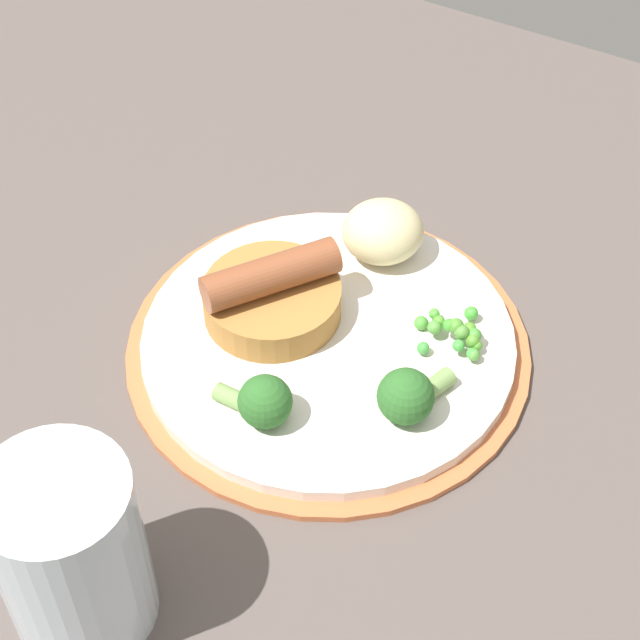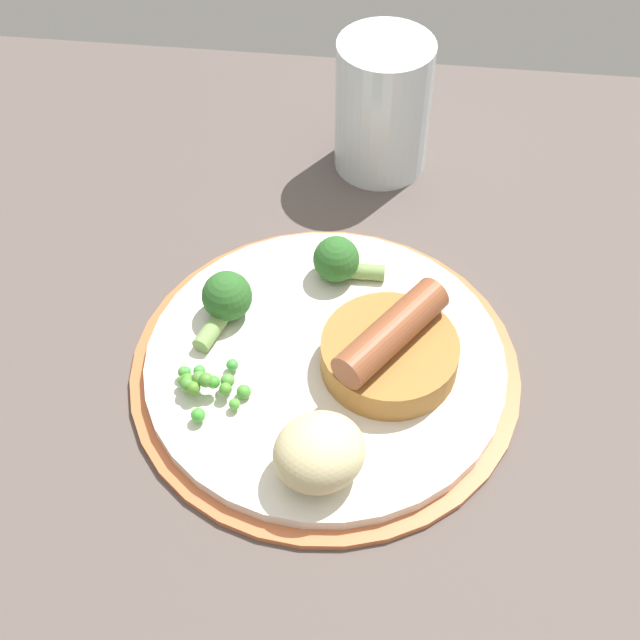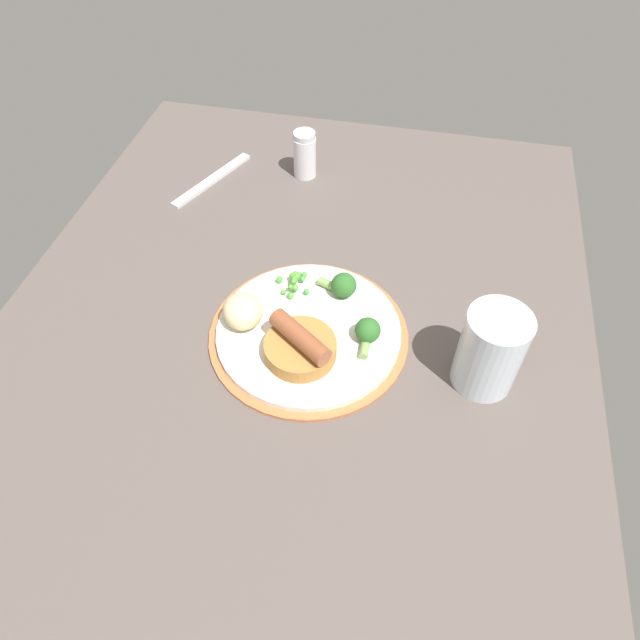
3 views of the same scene
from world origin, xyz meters
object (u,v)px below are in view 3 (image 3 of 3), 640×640
fork (212,180)px  broccoli_floret_far (368,332)px  broccoli_floret_near (342,285)px  drinking_glass (490,351)px  dinner_plate (309,333)px  salt_shaker (305,154)px  sausage_pudding (300,346)px  potato_chunk_0 (243,311)px  pea_pile (295,281)px

fork → broccoli_floret_far: bearing=70.5°
broccoli_floret_near → drinking_glass: drinking_glass is taller
broccoli_floret_far → broccoli_floret_near: bearing=31.8°
dinner_plate → broccoli_floret_near: (-7.23, 3.10, 2.47)cm
broccoli_floret_far → dinner_plate: bearing=88.5°
drinking_glass → salt_shaker: 48.62cm
fork → sausage_pudding: bearing=58.9°
sausage_pudding → fork: sausage_pudding is taller
sausage_pudding → potato_chunk_0: 9.31cm
pea_pile → drinking_glass: size_ratio=0.45×
potato_chunk_0 → sausage_pudding: bearing=66.8°
broccoli_floret_far → drinking_glass: size_ratio=0.46×
broccoli_floret_near → fork: 35.32cm
broccoli_floret_far → salt_shaker: 38.91cm
sausage_pudding → pea_pile: size_ratio=1.78×
dinner_plate → broccoli_floret_far: size_ratio=5.09×
drinking_glass → potato_chunk_0: bearing=-92.8°
broccoli_floret_near → fork: broccoli_floret_near is taller
potato_chunk_0 → broccoli_floret_near: bearing=123.7°
sausage_pudding → drinking_glass: bearing=40.7°
fork → drinking_glass: drinking_glass is taller
fork → salt_shaker: salt_shaker is taller
sausage_pudding → fork: 41.70cm
dinner_plate → potato_chunk_0: bearing=-86.1°
dinner_plate → potato_chunk_0: (0.58, -8.60, 2.93)cm
salt_shaker → pea_pile: bearing=10.2°
broccoli_floret_near → dinner_plate: bearing=-94.6°
dinner_plate → drinking_glass: (2.12, 22.53, 5.06)cm
potato_chunk_0 → salt_shaker: salt_shaker is taller
broccoli_floret_far → drinking_glass: bearing=-98.2°
fork → pea_pile: bearing=65.9°
pea_pile → salt_shaker: salt_shaker is taller
dinner_plate → sausage_pudding: bearing=-0.7°
pea_pile → potato_chunk_0: size_ratio=0.91×
dinner_plate → broccoli_floret_near: bearing=156.8°
sausage_pudding → broccoli_floret_far: 8.82cm
pea_pile → fork: 30.36cm
broccoli_floret_near → broccoli_floret_far: size_ratio=1.09×
broccoli_floret_near → broccoli_floret_far: broccoli_floret_near is taller
sausage_pudding → drinking_glass: 22.82cm
potato_chunk_0 → fork: size_ratio=0.31×
drinking_glass → pea_pile: bearing=-109.9°
pea_pile → drinking_glass: drinking_glass is taller
potato_chunk_0 → salt_shaker: 35.73cm
potato_chunk_0 → salt_shaker: (-35.72, -0.06, 0.51)cm
pea_pile → potato_chunk_0: potato_chunk_0 is taller
dinner_plate → sausage_pudding: sausage_pudding is taller
pea_pile → broccoli_floret_near: size_ratio=0.90×
sausage_pudding → potato_chunk_0: size_ratio=1.62×
broccoli_floret_near → salt_shaker: size_ratio=0.70×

